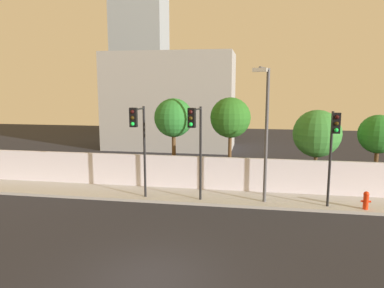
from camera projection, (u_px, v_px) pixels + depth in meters
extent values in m
plane|color=#25252C|center=(150.00, 280.00, 10.93)|extent=(80.00, 80.00, 0.00)
cube|color=#ABABAB|center=(194.00, 197.00, 18.90)|extent=(36.00, 2.40, 0.15)
cube|color=silver|center=(198.00, 173.00, 20.00)|extent=(36.00, 0.18, 1.80)
cylinder|color=black|center=(201.00, 154.00, 17.82)|extent=(0.12, 0.12, 4.64)
cylinder|color=black|center=(196.00, 109.00, 16.94)|extent=(0.32, 1.14, 0.08)
cube|color=black|center=(192.00, 118.00, 16.48)|extent=(0.38, 0.27, 0.90)
sphere|color=black|center=(191.00, 112.00, 16.32)|extent=(0.18, 0.18, 0.18)
sphere|color=#33260A|center=(191.00, 118.00, 16.37)|extent=(0.18, 0.18, 0.18)
sphere|color=#19F24C|center=(191.00, 124.00, 16.41)|extent=(0.18, 0.18, 0.18)
cylinder|color=black|center=(330.00, 160.00, 16.82)|extent=(0.12, 0.12, 4.49)
cylinder|color=black|center=(335.00, 114.00, 16.04)|extent=(0.10, 0.89, 0.08)
cube|color=black|center=(336.00, 123.00, 15.67)|extent=(0.35, 0.21, 0.90)
sphere|color=black|center=(337.00, 117.00, 15.51)|extent=(0.18, 0.18, 0.18)
sphere|color=#33260A|center=(337.00, 124.00, 15.55)|extent=(0.18, 0.18, 0.18)
sphere|color=#19F24C|center=(336.00, 130.00, 15.60)|extent=(0.18, 0.18, 0.18)
cylinder|color=black|center=(145.00, 152.00, 18.30)|extent=(0.12, 0.12, 4.63)
cylinder|color=black|center=(139.00, 109.00, 17.34)|extent=(0.18, 1.28, 0.08)
cube|color=black|center=(133.00, 117.00, 16.78)|extent=(0.35, 0.23, 0.90)
sphere|color=black|center=(132.00, 112.00, 16.62)|extent=(0.18, 0.18, 0.18)
sphere|color=#33260A|center=(132.00, 118.00, 16.67)|extent=(0.18, 0.18, 0.18)
sphere|color=#19F24C|center=(133.00, 124.00, 16.71)|extent=(0.18, 0.18, 0.18)
cylinder|color=#4C4C51|center=(266.00, 137.00, 17.35)|extent=(0.16, 0.16, 6.44)
cylinder|color=#4C4C51|center=(264.00, 68.00, 15.98)|extent=(0.51, 1.86, 0.10)
cube|color=beige|center=(260.00, 70.00, 15.14)|extent=(0.64, 0.37, 0.16)
cylinder|color=red|center=(366.00, 202.00, 16.70)|extent=(0.24, 0.24, 0.68)
sphere|color=red|center=(366.00, 194.00, 16.64)|extent=(0.26, 0.26, 0.26)
cylinder|color=red|center=(362.00, 201.00, 16.72)|extent=(0.10, 0.09, 0.09)
cylinder|color=red|center=(370.00, 202.00, 16.66)|extent=(0.10, 0.09, 0.09)
cylinder|color=brown|center=(174.00, 157.00, 21.20)|extent=(0.23, 0.23, 3.35)
sphere|color=#2A7A2F|center=(174.00, 118.00, 20.84)|extent=(2.23, 2.23, 2.23)
cylinder|color=brown|center=(230.00, 158.00, 20.65)|extent=(0.20, 0.20, 3.40)
sphere|color=#2B6D22|center=(230.00, 118.00, 20.28)|extent=(2.27, 2.27, 2.27)
cylinder|color=brown|center=(315.00, 169.00, 19.94)|extent=(0.19, 0.19, 2.52)
sphere|color=#367F33|center=(317.00, 134.00, 19.63)|extent=(2.58, 2.58, 2.58)
cylinder|color=brown|center=(375.00, 170.00, 19.40)|extent=(0.21, 0.21, 2.70)
sphere|color=#287929|center=(378.00, 134.00, 19.10)|extent=(2.05, 2.05, 2.05)
cube|color=#9E9E9E|center=(171.00, 101.00, 33.90)|extent=(11.70, 6.00, 8.75)
cube|color=gray|center=(140.00, 25.00, 45.28)|extent=(6.44, 5.00, 26.61)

